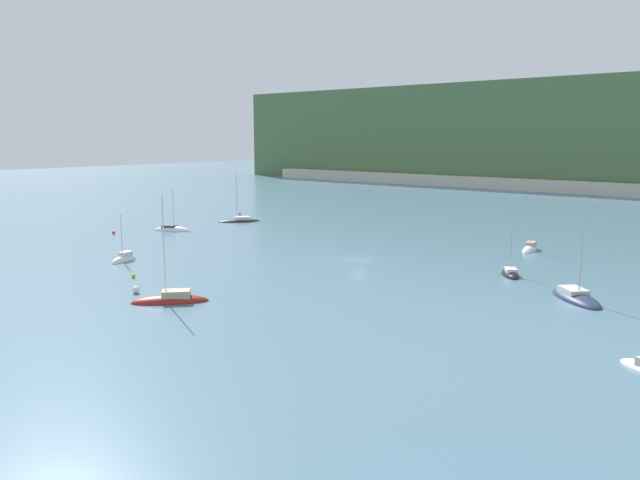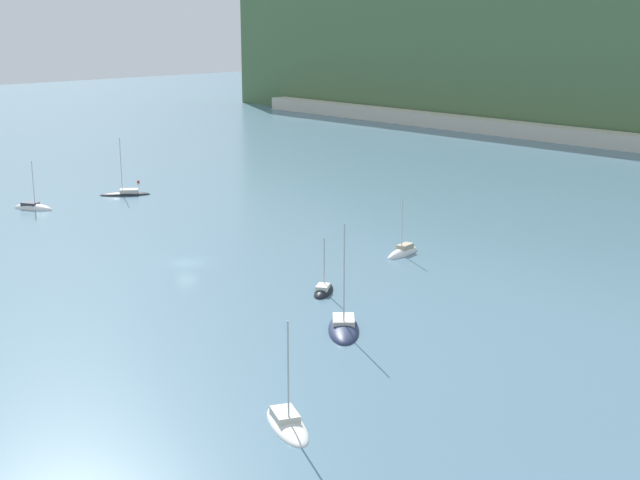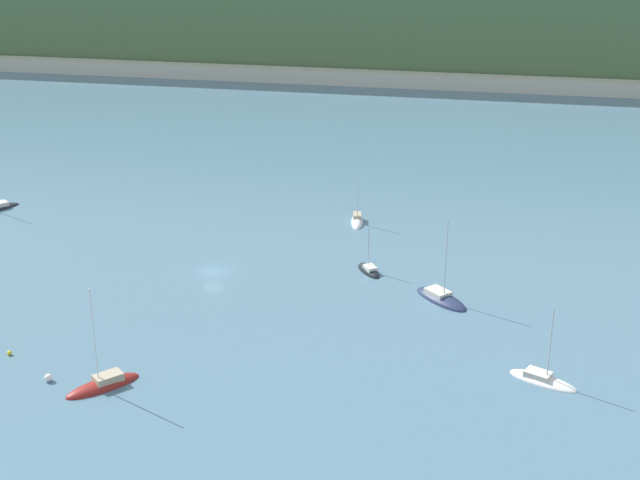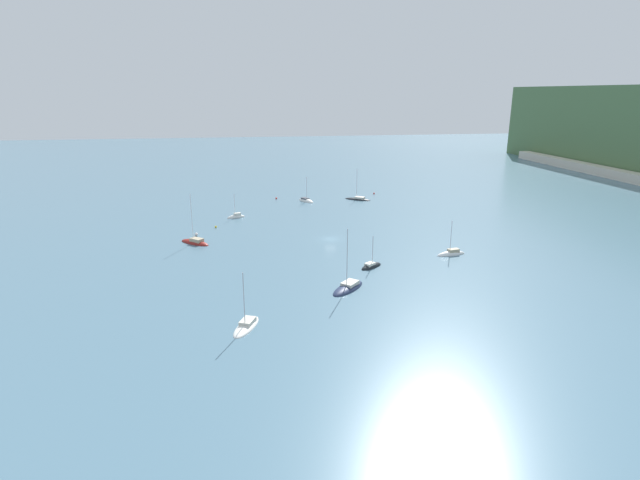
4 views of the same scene
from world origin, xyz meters
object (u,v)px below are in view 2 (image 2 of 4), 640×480
sailboat_7 (126,194)px  sailboat_5 (324,292)px  sailboat_2 (403,253)px  mooring_buoy_1 (138,182)px  sailboat_0 (344,329)px  sailboat_1 (287,424)px  sailboat_3 (33,209)px

sailboat_7 → sailboat_5: bearing=113.4°
sailboat_2 → sailboat_5: bearing=5.0°
sailboat_7 → mooring_buoy_1: size_ratio=19.66×
sailboat_5 → sailboat_7: (-66.26, 13.16, 0.04)m
sailboat_0 → sailboat_2: size_ratio=1.42×
sailboat_5 → sailboat_1: bearing=-172.7°
sailboat_1 → sailboat_7: (-89.65, 39.17, 0.00)m
sailboat_7 → mooring_buoy_1: (-8.46, 7.89, 0.16)m
sailboat_0 → sailboat_2: sailboat_0 is taller
sailboat_2 → mooring_buoy_1: (-69.67, 1.40, 0.16)m
sailboat_2 → sailboat_7: (-61.20, -6.49, 0.01)m
sailboat_2 → sailboat_3: size_ratio=0.96×
sailboat_5 → mooring_buoy_1: size_ratio=13.40×
sailboat_0 → mooring_buoy_1: size_ratio=22.27×
sailboat_1 → mooring_buoy_1: 108.82m
sailboat_7 → mooring_buoy_1: 11.57m
sailboat_5 → sailboat_7: sailboat_7 is taller
sailboat_2 → sailboat_7: 61.55m
sailboat_7 → sailboat_2: bearing=130.7°
sailboat_3 → mooring_buoy_1: sailboat_3 is taller
sailboat_2 → sailboat_5: (5.05, -19.65, -0.03)m
sailboat_1 → mooring_buoy_1: size_ratio=17.24×
sailboat_0 → sailboat_5: sailboat_0 is taller
sailboat_3 → mooring_buoy_1: (-8.20, 25.44, 0.20)m
sailboat_1 → sailboat_2: sailboat_1 is taller
sailboat_0 → sailboat_3: size_ratio=1.36×
sailboat_5 → sailboat_0: bearing=-158.7°
sailboat_0 → sailboat_2: bearing=163.7°
sailboat_5 → sailboat_3: bearing=59.1°
sailboat_0 → sailboat_3: sailboat_0 is taller
sailboat_1 → sailboat_2: (-28.45, 45.66, -0.00)m
sailboat_1 → sailboat_2: 53.80m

